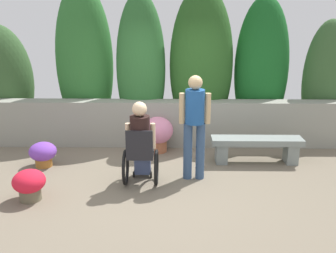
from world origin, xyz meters
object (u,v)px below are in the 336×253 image
object	(u,v)px
flower_pot_terracotta_by_wall	(158,133)
stone_bench	(256,146)
person_standing_companion	(195,121)
flower_pot_purple_near	(43,153)
person_in_wheelchair	(141,146)
flower_pot_red_accent	(29,184)

from	to	relation	value
flower_pot_terracotta_by_wall	stone_bench	bearing A→B (deg)	-16.82
person_standing_companion	flower_pot_purple_near	bearing A→B (deg)	174.26
person_in_wheelchair	person_standing_companion	distance (m)	0.93
flower_pot_terracotta_by_wall	flower_pot_purple_near	bearing A→B (deg)	-158.16
person_in_wheelchair	flower_pot_purple_near	bearing A→B (deg)	165.58
person_in_wheelchair	person_standing_companion	size ratio (longest dim) A/B	0.79
person_in_wheelchair	flower_pot_purple_near	distance (m)	1.93
person_standing_companion	flower_pot_red_accent	size ratio (longest dim) A/B	3.60
flower_pot_purple_near	person_standing_companion	bearing A→B (deg)	-10.01
stone_bench	person_standing_companion	size ratio (longest dim) A/B	0.95
person_standing_companion	flower_pot_purple_near	distance (m)	2.74
stone_bench	flower_pot_terracotta_by_wall	distance (m)	1.87
flower_pot_red_accent	person_standing_companion	bearing A→B (deg)	18.45
person_in_wheelchair	flower_pot_red_accent	bearing A→B (deg)	-152.98
flower_pot_purple_near	stone_bench	bearing A→B (deg)	3.76
person_standing_companion	flower_pot_terracotta_by_wall	bearing A→B (deg)	121.35
stone_bench	person_in_wheelchair	world-z (taller)	person_in_wheelchair
person_standing_companion	person_in_wheelchair	bearing A→B (deg)	-162.08
flower_pot_terracotta_by_wall	person_standing_companion	bearing A→B (deg)	-62.91
flower_pot_purple_near	flower_pot_terracotta_by_wall	distance (m)	2.12
flower_pot_red_accent	stone_bench	bearing A→B (deg)	23.02
stone_bench	flower_pot_purple_near	world-z (taller)	stone_bench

